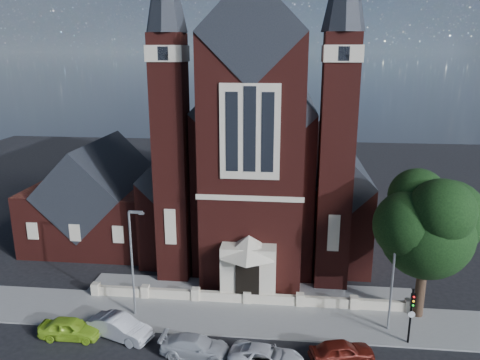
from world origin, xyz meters
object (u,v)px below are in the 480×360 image
object	(u,v)px
car_dark_red	(342,351)
street_lamp_left	(133,258)
street_lamp_right	(395,269)
traffic_signal	(412,310)
church	(261,154)
car_white_suv	(267,357)
parish_hall	(101,201)
car_silver_b	(195,346)
street_tree	(430,229)
car_lime_van	(70,328)
car_silver_a	(120,327)

from	to	relation	value
car_dark_red	street_lamp_left	bearing A→B (deg)	59.83
street_lamp_right	traffic_signal	size ratio (longest dim) A/B	2.02
church	car_dark_red	bearing A→B (deg)	-74.16
church	car_white_suv	world-z (taller)	church
street_lamp_right	traffic_signal	xyz separation A→B (m)	(0.91, -1.57, -2.02)
car_white_suv	church	bearing A→B (deg)	14.09
church	parish_hall	xyz separation A→B (m)	(-16.00, -4.94, -4.17)
street_lamp_right	car_silver_b	xyz separation A→B (m)	(-12.79, -4.15, -3.95)
street_tree	car_white_suv	xyz separation A→B (m)	(-10.76, -6.49, -6.32)
car_lime_van	car_silver_b	xyz separation A→B (m)	(8.73, -1.01, -0.05)
street_lamp_right	car_white_suv	world-z (taller)	street_lamp_right
traffic_signal	car_silver_b	xyz separation A→B (m)	(-13.70, -2.57, -1.93)
street_tree	car_white_suv	distance (m)	14.07
church	street_lamp_right	xyz separation A→B (m)	(10.09, -18.94, -3.59)
car_lime_van	car_silver_a	bearing A→B (deg)	-84.17
street_lamp_left	street_lamp_right	bearing A→B (deg)	0.00
street_tree	car_lime_van	distance (m)	25.30
car_white_suv	car_dark_red	xyz separation A→B (m)	(4.61, 1.01, 0.05)
car_silver_b	parish_hall	bearing A→B (deg)	39.85
car_lime_van	car_silver_b	distance (m)	8.79
car_dark_red	car_white_suv	bearing A→B (deg)	86.93
car_silver_b	car_dark_red	bearing A→B (deg)	-84.03
street_lamp_left	street_lamp_right	xyz separation A→B (m)	(18.00, 0.00, 0.00)
street_tree	car_dark_red	size ratio (longest dim) A/B	2.63
church	car_silver_b	xyz separation A→B (m)	(-2.70, -23.09, -7.54)
church	car_lime_van	distance (m)	25.96
street_tree	traffic_signal	xyz separation A→B (m)	(-1.60, -3.28, -4.38)
street_lamp_left	traffic_signal	distance (m)	19.08
car_dark_red	street_tree	bearing A→B (deg)	-63.76
parish_hall	street_tree	xyz separation A→B (m)	(28.60, -12.29, 2.95)
car_silver_b	church	bearing A→B (deg)	-3.06
car_dark_red	traffic_signal	bearing A→B (deg)	-79.70
street_tree	car_lime_van	size ratio (longest dim) A/B	2.59
street_tree	traffic_signal	world-z (taller)	street_tree
street_lamp_left	traffic_signal	bearing A→B (deg)	-4.76
street_lamp_left	car_silver_a	distance (m)	4.74
street_tree	car_silver_a	xyz separation A→B (m)	(-20.73, -4.46, -6.21)
car_white_suv	street_lamp_right	bearing A→B (deg)	-50.24
traffic_signal	car_white_suv	distance (m)	9.90
street_tree	car_white_suv	size ratio (longest dim) A/B	2.32
street_tree	street_lamp_right	size ratio (longest dim) A/B	1.32
traffic_signal	car_silver_b	bearing A→B (deg)	-169.36
car_silver_b	street_lamp_right	bearing A→B (deg)	-68.42
parish_hall	street_lamp_right	size ratio (longest dim) A/B	1.51
traffic_signal	car_white_suv	world-z (taller)	traffic_signal
car_silver_a	car_silver_b	world-z (taller)	car_silver_a
car_silver_a	street_tree	bearing A→B (deg)	-58.90
street_tree	car_dark_red	distance (m)	10.35
parish_hall	car_lime_van	distance (m)	18.04
traffic_signal	car_silver_a	distance (m)	19.26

